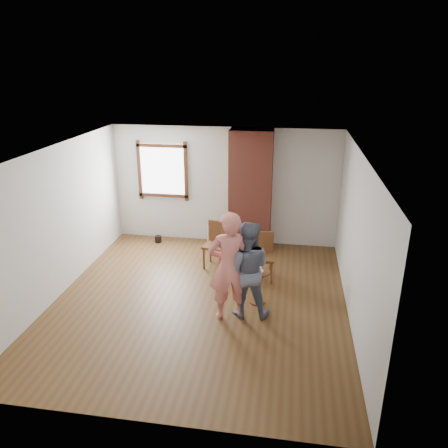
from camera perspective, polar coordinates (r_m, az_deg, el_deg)
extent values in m
plane|color=brown|center=(7.71, -3.15, -10.00)|extent=(5.50, 5.50, 0.00)
cube|color=silver|center=(9.70, 0.09, 4.97)|extent=(5.00, 0.04, 2.60)
cube|color=silver|center=(8.03, -21.07, 0.12)|extent=(0.04, 5.50, 2.60)
cube|color=silver|center=(7.07, 16.89, -2.13)|extent=(0.04, 5.50, 2.60)
cube|color=white|center=(6.77, -3.59, 9.29)|extent=(5.00, 5.50, 0.04)
cube|color=#552C18|center=(9.89, -8.04, 6.87)|extent=(1.14, 0.06, 1.34)
cube|color=white|center=(9.91, -8.01, 6.90)|extent=(1.00, 0.02, 1.20)
cube|color=#A24939|center=(9.39, 3.48, 4.39)|extent=(0.90, 0.50, 2.60)
cylinder|color=tan|center=(9.74, -1.08, -1.54)|extent=(0.43, 0.43, 0.49)
cylinder|color=black|center=(10.11, -8.60, -1.95)|extent=(0.20, 0.20, 0.15)
cube|color=brown|center=(8.69, -1.17, -2.85)|extent=(0.51, 0.51, 0.05)
cylinder|color=brown|center=(8.71, -2.65, -4.50)|extent=(0.04, 0.04, 0.46)
cylinder|color=brown|center=(8.59, -0.52, -4.85)|extent=(0.04, 0.04, 0.46)
cylinder|color=brown|center=(8.99, -1.78, -3.62)|extent=(0.04, 0.04, 0.46)
cylinder|color=brown|center=(8.88, 0.29, -3.95)|extent=(0.04, 0.04, 0.46)
cube|color=brown|center=(8.77, -0.71, -1.01)|extent=(0.43, 0.13, 0.46)
cube|color=brown|center=(8.24, 5.03, -4.40)|extent=(0.47, 0.47, 0.05)
cylinder|color=brown|center=(8.18, 3.82, -6.32)|extent=(0.04, 0.04, 0.45)
cylinder|color=brown|center=(8.19, 6.22, -6.34)|extent=(0.04, 0.04, 0.45)
cylinder|color=brown|center=(8.48, 3.78, -5.27)|extent=(0.04, 0.04, 0.45)
cylinder|color=brown|center=(8.50, 6.09, -5.30)|extent=(0.04, 0.04, 0.45)
cube|color=brown|center=(8.32, 5.03, -2.43)|extent=(0.42, 0.09, 0.45)
cylinder|color=brown|center=(7.41, 4.47, -6.27)|extent=(0.40, 0.40, 0.04)
cylinder|color=brown|center=(7.55, 4.41, -8.24)|extent=(0.06, 0.06, 0.54)
cylinder|color=brown|center=(7.68, 4.35, -10.03)|extent=(0.28, 0.28, 0.03)
cylinder|color=white|center=(7.40, 4.47, -6.11)|extent=(0.18, 0.18, 0.01)
cube|color=silver|center=(7.38, 4.56, -5.88)|extent=(0.08, 0.07, 0.06)
imported|color=#141C38|center=(6.97, 2.98, -5.96)|extent=(0.82, 0.66, 1.62)
imported|color=#E57A72|center=(6.83, 0.70, -5.61)|extent=(0.76, 0.60, 1.81)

